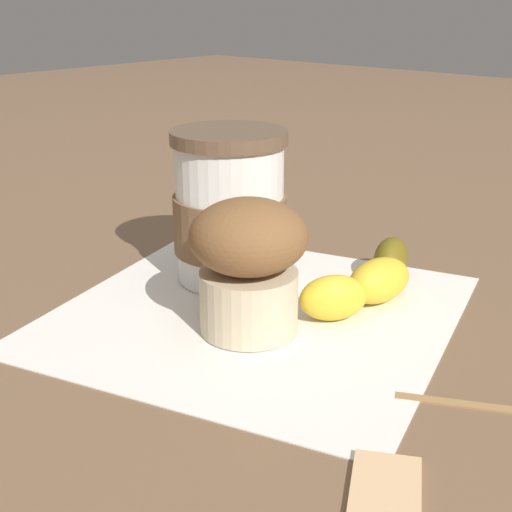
{
  "coord_description": "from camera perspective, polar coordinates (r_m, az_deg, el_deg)",
  "views": [
    {
      "loc": [
        0.3,
        -0.35,
        0.22
      ],
      "look_at": [
        0.0,
        0.0,
        0.04
      ],
      "focal_mm": 50.0,
      "sensor_mm": 36.0,
      "label": 1
    }
  ],
  "objects": [
    {
      "name": "wooden_stirrer",
      "position": [
        0.42,
        18.71,
        -11.41
      ],
      "size": [
        0.1,
        0.06,
        0.0
      ],
      "primitive_type": "cube",
      "rotation": [
        0.0,
        0.0,
        3.62
      ],
      "color": "#9E7547",
      "rests_on": "ground_plane"
    },
    {
      "name": "coffee_cup",
      "position": [
        0.55,
        -2.11,
        3.66
      ],
      "size": [
        0.09,
        0.09,
        0.12
      ],
      "color": "white",
      "rests_on": "paper_napkin"
    },
    {
      "name": "paper_napkin",
      "position": [
        0.51,
        -0.0,
        -4.5
      ],
      "size": [
        0.33,
        0.33,
        0.0
      ],
      "primitive_type": "cube",
      "rotation": [
        0.0,
        0.0,
        0.28
      ],
      "color": "white",
      "rests_on": "ground_plane"
    },
    {
      "name": "sugar_packet",
      "position": [
        0.35,
        10.35,
        -17.63
      ],
      "size": [
        0.05,
        0.06,
        0.01
      ],
      "primitive_type": "cube",
      "rotation": [
        0.0,
        0.0,
        5.22
      ],
      "color": "#E0B27F",
      "rests_on": "ground_plane"
    },
    {
      "name": "banana",
      "position": [
        0.53,
        9.13,
        -1.78
      ],
      "size": [
        0.06,
        0.15,
        0.03
      ],
      "color": "gold",
      "rests_on": "paper_napkin"
    },
    {
      "name": "ground_plane",
      "position": [
        0.51,
        -0.0,
        -4.58
      ],
      "size": [
        3.0,
        3.0,
        0.0
      ],
      "primitive_type": "plane",
      "color": "brown"
    },
    {
      "name": "muffin",
      "position": [
        0.46,
        -0.59,
        -0.43
      ],
      "size": [
        0.08,
        0.08,
        0.09
      ],
      "color": "beige",
      "rests_on": "paper_napkin"
    }
  ]
}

